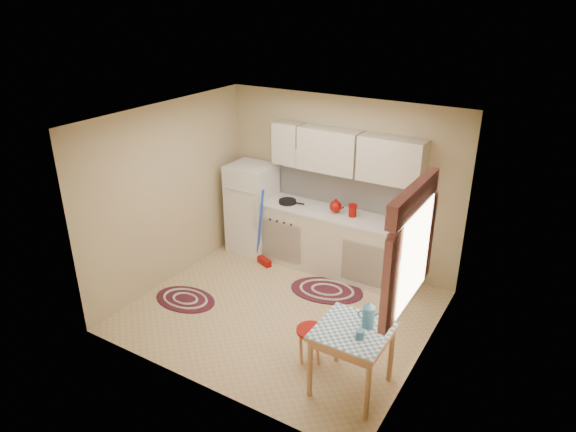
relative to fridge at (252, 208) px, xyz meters
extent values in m
plane|color=tan|center=(1.32, -1.25, -0.70)|extent=(3.60, 3.60, 0.00)
cube|color=silver|center=(1.32, -1.25, 1.80)|extent=(3.60, 3.20, 0.04)
cube|color=tan|center=(1.32, 0.35, 0.55)|extent=(3.60, 0.04, 2.50)
cube|color=tan|center=(1.32, -2.85, 0.55)|extent=(3.60, 0.04, 2.50)
cube|color=tan|center=(-0.48, -1.25, 0.55)|extent=(0.04, 3.20, 2.50)
cube|color=tan|center=(3.12, -1.25, 0.55)|extent=(0.04, 3.20, 2.50)
cube|color=silver|center=(1.45, 0.34, 0.50)|extent=(2.25, 0.03, 0.55)
cube|color=beige|center=(1.45, 0.19, 1.07)|extent=(2.25, 0.33, 0.60)
cube|color=white|center=(3.10, -1.80, 0.85)|extent=(0.04, 0.85, 0.95)
cube|color=white|center=(0.00, 0.00, 0.00)|extent=(0.65, 0.60, 1.40)
cube|color=beige|center=(1.31, 0.05, -0.26)|extent=(2.25, 0.60, 0.88)
cube|color=silver|center=(1.31, 0.05, 0.20)|extent=(2.27, 0.62, 0.04)
cylinder|color=black|center=(0.64, 0.00, 0.24)|extent=(0.28, 0.28, 0.05)
cylinder|color=#870904|center=(1.66, 0.05, 0.30)|extent=(0.14, 0.14, 0.16)
cube|color=tan|center=(2.65, -2.08, -0.34)|extent=(0.72, 0.72, 0.72)
cylinder|color=#870904|center=(2.10, -1.92, -0.49)|extent=(0.38, 0.38, 0.42)
cylinder|color=#2E668D|center=(2.77, -2.18, 0.07)|extent=(0.11, 0.11, 0.10)
camera|label=1|loc=(4.26, -5.99, 3.08)|focal=32.00mm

